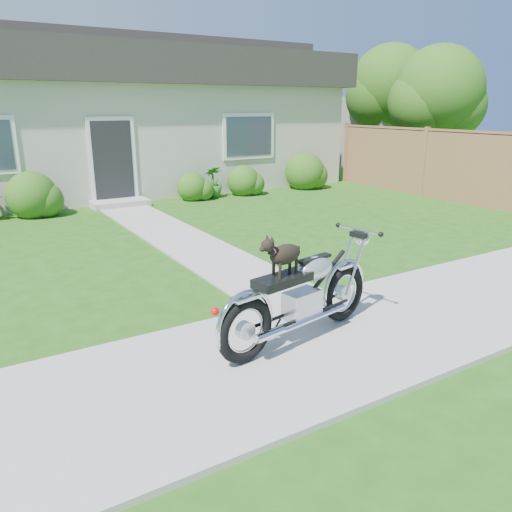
{
  "coord_description": "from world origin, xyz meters",
  "views": [
    {
      "loc": [
        -5.06,
        -3.82,
        2.46
      ],
      "look_at": [
        -2.12,
        1.0,
        0.75
      ],
      "focal_mm": 35.0,
      "sensor_mm": 36.0,
      "label": 1
    }
  ],
  "objects_px": {
    "house": "(130,116)",
    "motorcycle_with_dog": "(302,293)",
    "tree_near": "(442,95)",
    "tree_far": "(394,90)",
    "potted_plant_right": "(214,182)",
    "fence": "(424,162)"
  },
  "relations": [
    {
      "from": "fence",
      "to": "tree_far",
      "type": "bearing_deg",
      "value": 53.54
    },
    {
      "from": "potted_plant_right",
      "to": "tree_far",
      "type": "bearing_deg",
      "value": 12.3
    },
    {
      "from": "tree_near",
      "to": "tree_far",
      "type": "distance_m",
      "value": 3.25
    },
    {
      "from": "tree_near",
      "to": "potted_plant_right",
      "type": "relative_size",
      "value": 5.05
    },
    {
      "from": "house",
      "to": "fence",
      "type": "relative_size",
      "value": 1.9
    },
    {
      "from": "fence",
      "to": "potted_plant_right",
      "type": "distance_m",
      "value": 5.92
    },
    {
      "from": "potted_plant_right",
      "to": "fence",
      "type": "bearing_deg",
      "value": -28.37
    },
    {
      "from": "house",
      "to": "potted_plant_right",
      "type": "distance_m",
      "value": 4.01
    },
    {
      "from": "tree_far",
      "to": "house",
      "type": "bearing_deg",
      "value": 170.93
    },
    {
      "from": "house",
      "to": "motorcycle_with_dog",
      "type": "bearing_deg",
      "value": -99.94
    },
    {
      "from": "potted_plant_right",
      "to": "motorcycle_with_dog",
      "type": "height_order",
      "value": "motorcycle_with_dog"
    },
    {
      "from": "tree_near",
      "to": "tree_far",
      "type": "relative_size",
      "value": 0.92
    },
    {
      "from": "tree_near",
      "to": "motorcycle_with_dog",
      "type": "height_order",
      "value": "tree_near"
    },
    {
      "from": "fence",
      "to": "tree_far",
      "type": "xyz_separation_m",
      "value": [
        3.46,
        4.69,
        2.08
      ]
    },
    {
      "from": "tree_near",
      "to": "motorcycle_with_dog",
      "type": "relative_size",
      "value": 1.96
    },
    {
      "from": "fence",
      "to": "potted_plant_right",
      "type": "bearing_deg",
      "value": 151.63
    },
    {
      "from": "tree_near",
      "to": "house",
      "type": "bearing_deg",
      "value": 152.08
    },
    {
      "from": "motorcycle_with_dog",
      "to": "house",
      "type": "bearing_deg",
      "value": 69.55
    },
    {
      "from": "tree_near",
      "to": "potted_plant_right",
      "type": "xyz_separation_m",
      "value": [
        -7.64,
        1.19,
        -2.34
      ]
    },
    {
      "from": "house",
      "to": "tree_far",
      "type": "relative_size",
      "value": 2.68
    },
    {
      "from": "tree_far",
      "to": "fence",
      "type": "bearing_deg",
      "value": -126.46
    },
    {
      "from": "house",
      "to": "potted_plant_right",
      "type": "xyz_separation_m",
      "value": [
        1.12,
        -3.44,
        -1.73
      ]
    }
  ]
}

